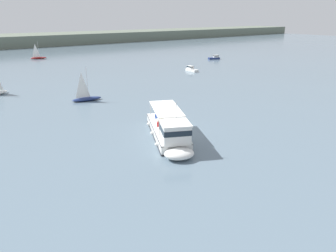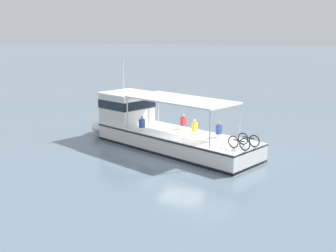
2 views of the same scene
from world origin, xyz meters
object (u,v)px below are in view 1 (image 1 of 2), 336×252
ferry_main (170,132)px  sailboat_off_stern (86,98)px  sailboat_off_bow (38,57)px  motorboat_near_port (215,57)px  motorboat_far_left (191,69)px

ferry_main → sailboat_off_stern: sailboat_off_stern is taller
sailboat_off_bow → motorboat_near_port: 56.27m
ferry_main → motorboat_far_left: ferry_main is taller
ferry_main → motorboat_near_port: 68.75m
ferry_main → sailboat_off_stern: size_ratio=2.36×
motorboat_far_left → ferry_main: bearing=-134.4°
ferry_main → motorboat_near_port: bearing=40.4°
motorboat_near_port → sailboat_off_stern: bearing=-156.5°
ferry_main → motorboat_far_left: (31.81, 32.49, -0.47)m
ferry_main → motorboat_far_left: bearing=45.6°
sailboat_off_bow → motorboat_near_port: sailboat_off_bow is taller
sailboat_off_bow → sailboat_off_stern: size_ratio=1.00×
motorboat_far_left → sailboat_off_stern: (-32.26, -10.86, -0.00)m
ferry_main → sailboat_off_bow: sailboat_off_bow is taller
motorboat_far_left → motorboat_near_port: (20.53, 12.08, 0.00)m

